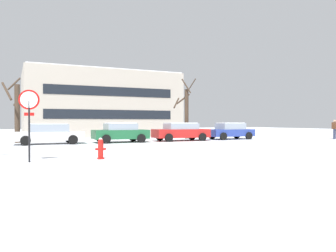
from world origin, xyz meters
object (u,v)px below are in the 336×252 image
object	(u,v)px
parked_car_white	(49,133)
parked_car_blue	(230,131)
parked_car_green	(120,132)
parked_car_red	(181,132)
pedestrian_crossing	(335,128)
fire_hydrant	(101,148)
stop_sign	(29,111)

from	to	relation	value
parked_car_white	parked_car_blue	size ratio (longest dim) A/B	1.13
parked_car_white	parked_car_green	bearing A→B (deg)	-2.02
parked_car_green	parked_car_red	world-z (taller)	parked_car_green
parked_car_blue	pedestrian_crossing	xyz separation A→B (m)	(8.48, -3.76, 0.26)
fire_hydrant	parked_car_red	world-z (taller)	parked_car_red
parked_car_red	stop_sign	bearing A→B (deg)	-139.03
parked_car_white	pedestrian_crossing	bearing A→B (deg)	-8.95
parked_car_red	parked_car_blue	distance (m)	5.05
parked_car_green	pedestrian_crossing	distance (m)	18.90
parked_car_white	parked_car_blue	world-z (taller)	parked_car_blue
parked_car_red	parked_car_blue	bearing A→B (deg)	3.30
pedestrian_crossing	parked_car_white	bearing A→B (deg)	171.05
fire_hydrant	parked_car_white	size ratio (longest dim) A/B	0.19
parked_car_red	parked_car_white	bearing A→B (deg)	178.59
stop_sign	parked_car_white	xyz separation A→B (m)	(1.67, 10.45, -1.20)
parked_car_white	parked_car_red	size ratio (longest dim) A/B	1.00
pedestrian_crossing	stop_sign	bearing A→B (deg)	-165.07
fire_hydrant	parked_car_green	size ratio (longest dim) A/B	0.22
parked_car_white	parked_car_red	world-z (taller)	parked_car_red
parked_car_white	parked_car_green	xyz separation A→B (m)	(5.04, -0.18, 0.02)
parked_car_white	parked_car_red	distance (m)	10.09
parked_car_white	parked_car_green	distance (m)	5.04
fire_hydrant	parked_car_white	bearing A→B (deg)	95.68
pedestrian_crossing	fire_hydrant	bearing A→B (deg)	-163.18
fire_hydrant	parked_car_blue	xyz separation A→B (m)	(14.08, 10.58, 0.30)
fire_hydrant	pedestrian_crossing	distance (m)	23.57
parked_car_white	parked_car_blue	bearing A→B (deg)	0.16
parked_car_white	parked_car_red	xyz separation A→B (m)	(10.08, -0.25, 0.02)
stop_sign	parked_car_white	size ratio (longest dim) A/B	0.60
parked_car_blue	pedestrian_crossing	distance (m)	9.28
stop_sign	parked_car_green	bearing A→B (deg)	56.86
fire_hydrant	parked_car_red	distance (m)	13.69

